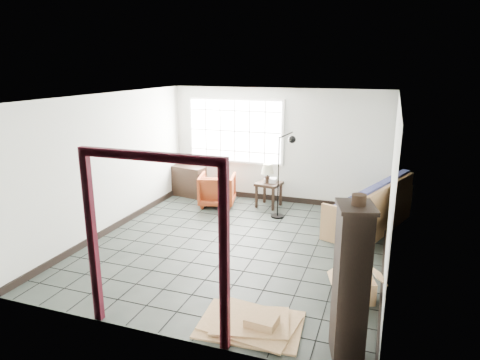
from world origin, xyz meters
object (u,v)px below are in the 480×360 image
at_px(side_table, 269,187).
at_px(tall_shelf, 351,282).
at_px(armchair, 217,188).
at_px(futon_sofa, 373,210).

distance_m(side_table, tall_shelf, 5.14).
height_order(side_table, tall_shelf, tall_shelf).
xyz_separation_m(armchair, tall_shelf, (3.32, -4.34, 0.49)).
relative_size(side_table, tall_shelf, 0.34).
xyz_separation_m(futon_sofa, side_table, (-2.26, 0.61, 0.09)).
bearing_deg(side_table, armchair, -165.69).
relative_size(futon_sofa, armchair, 3.08).
bearing_deg(armchair, tall_shelf, 113.45).
bearing_deg(futon_sofa, armchair, -165.33).
xyz_separation_m(futon_sofa, armchair, (-3.39, 0.32, 0.03)).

